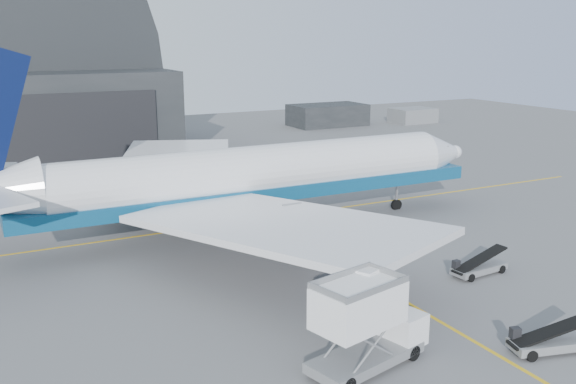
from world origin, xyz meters
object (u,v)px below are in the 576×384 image
catering_truck (366,325)px  belt_loader_a (551,341)px  pushback_tug (328,248)px  airliner (238,178)px  belt_loader_b (478,267)px

catering_truck → belt_loader_a: catering_truck is taller
pushback_tug → belt_loader_a: bearing=-78.6°
airliner → belt_loader_a: (6.53, -27.59, -4.26)m
pushback_tug → belt_loader_b: size_ratio=0.84×
airliner → pushback_tug: airliner is taller
catering_truck → pushback_tug: (7.17, 15.66, -1.72)m
belt_loader_a → belt_loader_b: belt_loader_a is taller
belt_loader_b → pushback_tug: bearing=127.3°
pushback_tug → belt_loader_b: belt_loader_b is taller
catering_truck → airliner: bearing=68.4°
airliner → belt_loader_b: 20.94m
airliner → belt_loader_b: size_ratio=10.45×
catering_truck → belt_loader_b: (14.71, 7.33, -1.84)m
catering_truck → belt_loader_a: (9.95, -3.16, -1.81)m
catering_truck → pushback_tug: catering_truck is taller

